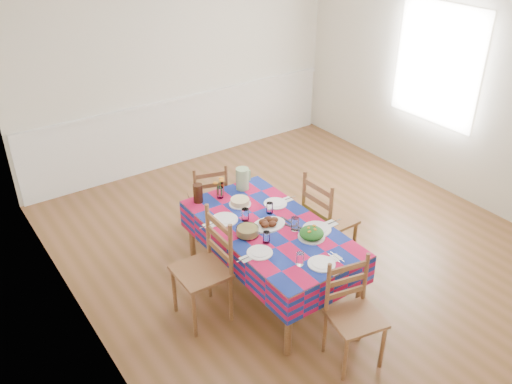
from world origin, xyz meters
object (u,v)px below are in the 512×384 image
tea_pitcher (198,193)px  chair_far (209,200)px  chair_right (326,220)px  meat_platter (269,223)px  green_pitcher (242,179)px  chair_left (206,269)px  chair_near (353,315)px  dining_table (270,233)px

tea_pitcher → chair_far: 0.57m
chair_right → meat_platter: bearing=87.0°
green_pitcher → chair_left: (-0.86, -0.72, -0.29)m
chair_far → green_pitcher: bearing=134.1°
green_pitcher → chair_near: green_pitcher is taller
meat_platter → chair_far: chair_far is taller
chair_near → chair_right: size_ratio=0.89×
dining_table → meat_platter: meat_platter is taller
dining_table → meat_platter: bearing=102.3°
tea_pitcher → chair_far: bearing=48.1°
chair_left → chair_right: bearing=90.9°
tea_pitcher → chair_right: size_ratio=0.19×
meat_platter → chair_near: 1.13m
chair_left → chair_right: (1.36, -0.00, -0.00)m
tea_pitcher → chair_left: 0.88m
dining_table → chair_right: chair_right is taller
chair_left → tea_pitcher: bearing=154.9°
tea_pitcher → chair_near: bearing=-80.0°
chair_far → chair_near: bearing=107.1°
chair_near → chair_left: (-0.69, 1.08, 0.05)m
tea_pitcher → chair_left: bearing=-116.0°
green_pitcher → chair_near: (-0.17, -1.80, -0.35)m
green_pitcher → chair_near: 1.84m
dining_table → meat_platter: size_ratio=5.33×
dining_table → chair_far: size_ratio=1.99×
dining_table → chair_right: (0.68, -0.00, -0.11)m
dining_table → chair_near: bearing=-89.5°
chair_near → chair_left: chair_left is taller
tea_pitcher → chair_near: (0.32, -1.83, -0.33)m
chair_far → meat_platter: bearing=107.0°
chair_far → chair_right: bearing=139.1°
green_pitcher → chair_left: size_ratio=0.23×
chair_right → chair_left: bearing=88.7°
meat_platter → chair_left: (-0.68, -0.02, -0.21)m
tea_pitcher → meat_platter: bearing=-66.9°
tea_pitcher → dining_table: bearing=-67.2°
meat_platter → green_pitcher: bearing=75.4°
chair_near → chair_far: size_ratio=1.02×
meat_platter → chair_near: chair_near is taller
chair_near → meat_platter: bearing=102.8°
chair_near → chair_far: chair_near is taller
green_pitcher → chair_right: 0.93m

